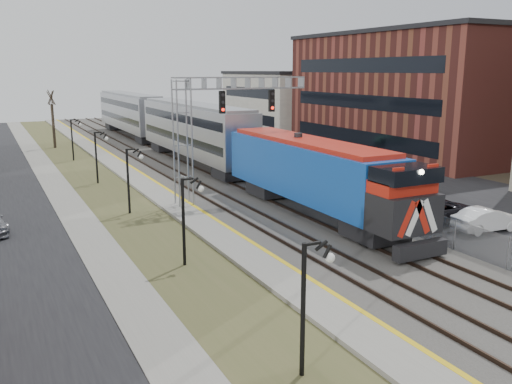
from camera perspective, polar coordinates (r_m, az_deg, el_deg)
sidewalk at (r=40.02m, az=-19.71°, el=-0.32°), size 2.00×120.00×0.08m
grass_median at (r=40.47m, az=-15.51°, el=0.09°), size 4.00×120.00×0.06m
platform at (r=41.10m, az=-11.42°, el=0.62°), size 2.00×120.00×0.24m
ballast_bed at (r=42.65m, az=-4.94°, el=1.24°), size 8.00×120.00×0.20m
parking_lot at (r=48.32m, az=8.40°, el=2.41°), size 16.00×120.00×0.04m
platform_edge at (r=41.31m, az=-10.25°, el=0.91°), size 0.24×120.00×0.01m
track_near at (r=41.93m, az=-7.48°, el=1.22°), size 1.58×120.00×0.15m
track_far at (r=43.18m, az=-3.10°, el=1.65°), size 1.58×120.00×0.15m
train at (r=53.26m, az=-8.06°, el=6.49°), size 3.00×63.05×5.33m
signal_gantry at (r=34.39m, az=-5.07°, el=7.72°), size 9.00×1.07×8.15m
lampposts at (r=24.26m, az=-7.86°, el=-3.09°), size 0.14×62.14×4.00m
fence at (r=44.21m, az=0.10°, el=2.62°), size 0.04×120.00×1.60m
buildings_east at (r=54.30m, az=23.40°, el=9.33°), size 16.00×76.00×15.00m
car_lot_b at (r=31.81m, az=23.11°, el=-2.74°), size 3.97×1.64×1.28m
car_lot_c at (r=32.83m, az=18.85°, el=-1.87°), size 5.05×2.70×1.35m
car_lot_d at (r=38.97m, az=13.58°, el=0.66°), size 4.79×2.86×1.30m
car_lot_e at (r=41.51m, az=9.25°, el=1.57°), size 3.88×1.74×1.29m
car_lot_f at (r=55.74m, az=-0.72°, el=4.59°), size 4.14×1.73×1.33m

